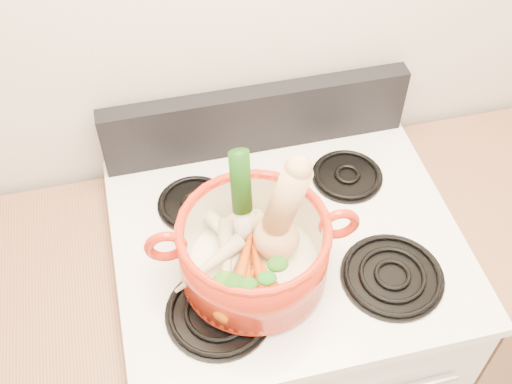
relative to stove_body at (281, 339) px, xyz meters
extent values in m
cube|color=beige|center=(0.00, 0.35, 0.84)|extent=(3.50, 0.02, 2.60)
cube|color=silver|center=(0.00, 0.00, 0.00)|extent=(0.76, 0.65, 0.92)
cube|color=white|center=(0.00, 0.00, 0.47)|extent=(0.78, 0.67, 0.03)
cube|color=black|center=(0.00, 0.30, 0.58)|extent=(0.76, 0.05, 0.18)
cylinder|color=black|center=(-0.19, -0.16, 0.50)|extent=(0.22, 0.22, 0.02)
cylinder|color=black|center=(0.19, -0.16, 0.50)|extent=(0.22, 0.22, 0.02)
cylinder|color=black|center=(-0.19, 0.14, 0.50)|extent=(0.17, 0.17, 0.02)
cylinder|color=black|center=(0.19, 0.14, 0.50)|extent=(0.17, 0.17, 0.02)
cylinder|color=#B7240F|center=(-0.10, -0.09, 0.58)|extent=(0.33, 0.33, 0.15)
torus|color=#B7240F|center=(-0.27, -0.07, 0.64)|extent=(0.09, 0.03, 0.09)
torus|color=#B7240F|center=(0.08, -0.10, 0.64)|extent=(0.09, 0.03, 0.09)
cylinder|color=silver|center=(-0.11, -0.03, 0.67)|extent=(0.04, 0.09, 0.27)
ellipsoid|color=tan|center=(-0.10, 0.00, 0.56)|extent=(0.10, 0.08, 0.05)
cone|color=beige|center=(-0.13, -0.07, 0.56)|extent=(0.14, 0.21, 0.06)
cone|color=beige|center=(-0.16, -0.09, 0.57)|extent=(0.08, 0.20, 0.06)
cone|color=beige|center=(-0.14, -0.03, 0.57)|extent=(0.11, 0.17, 0.05)
cone|color=beige|center=(-0.19, -0.09, 0.58)|extent=(0.17, 0.11, 0.05)
cone|color=#BB5709|center=(-0.10, -0.10, 0.56)|extent=(0.07, 0.16, 0.05)
cone|color=#D5560A|center=(-0.14, -0.16, 0.56)|extent=(0.13, 0.13, 0.05)
cone|color=#D7410A|center=(-0.10, -0.13, 0.57)|extent=(0.04, 0.16, 0.04)
cone|color=#BC5B09|center=(-0.13, -0.17, 0.58)|extent=(0.06, 0.14, 0.04)
cone|color=#C75809|center=(-0.13, -0.13, 0.58)|extent=(0.11, 0.18, 0.05)
camera|label=1|loc=(-0.27, -0.83, 1.66)|focal=45.00mm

